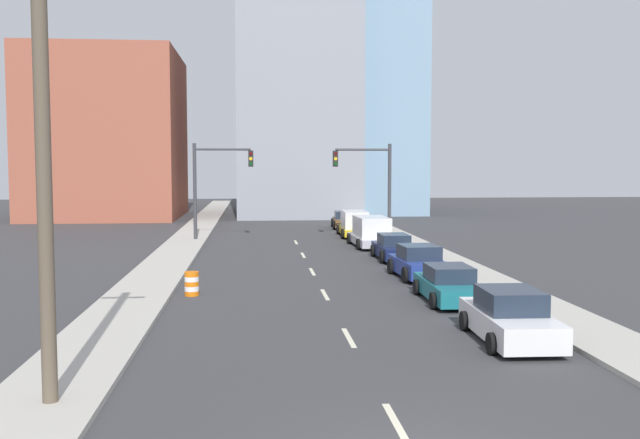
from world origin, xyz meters
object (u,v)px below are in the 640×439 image
sedan_navy (394,248)px  traffic_barrel (192,284)px  sedan_teal (449,285)px  traffic_signal_right (374,178)px  box_truck_yellow (354,224)px  sedan_white (510,318)px  traffic_signal_left (211,178)px  sedan_blue (419,263)px  sedan_brown (345,220)px  box_truck_silver (371,232)px  utility_pole_left_near (43,144)px

sedan_navy → traffic_barrel: bearing=-135.6°
sedan_teal → traffic_signal_right: bearing=88.6°
sedan_teal → box_truck_yellow: 24.85m
traffic_signal_right → sedan_white: (-0.89, -28.82, -3.55)m
traffic_signal_left → box_truck_yellow: size_ratio=1.20×
traffic_signal_right → box_truck_yellow: bearing=116.0°
traffic_signal_left → traffic_signal_right: bearing=0.0°
sedan_teal → traffic_barrel: bearing=168.8°
traffic_barrel → box_truck_yellow: size_ratio=0.17×
traffic_signal_left → traffic_barrel: 20.90m
sedan_white → sedan_blue: sedan_white is taller
traffic_signal_left → sedan_blue: size_ratio=1.51×
traffic_signal_left → sedan_blue: bearing=-58.8°
traffic_signal_right → sedan_brown: traffic_signal_right is taller
sedan_teal → box_truck_silver: bearing=90.8°
traffic_signal_right → utility_pole_left_near: (-12.58, -33.51, 1.31)m
traffic_signal_right → sedan_teal: 22.98m
traffic_signal_right → traffic_barrel: size_ratio=6.97×
sedan_blue → sedan_brown: size_ratio=0.95×
traffic_barrel → sedan_brown: sedan_brown is taller
box_truck_silver → box_truck_yellow: size_ratio=1.04×
traffic_signal_right → box_truck_silver: bearing=-101.7°
traffic_barrel → sedan_white: size_ratio=0.20×
utility_pole_left_near → traffic_signal_left: bearing=87.6°
sedan_white → box_truck_silver: bearing=92.0°
traffic_signal_right → sedan_blue: traffic_signal_right is taller
box_truck_silver → sedan_brown: bearing=88.0°
sedan_navy → box_truck_silver: size_ratio=0.80×
sedan_blue → box_truck_yellow: bearing=88.1°
traffic_barrel → sedan_white: bearing=-40.0°
traffic_barrel → sedan_navy: sedan_navy is taller
box_truck_yellow → traffic_signal_right: bearing=-62.7°
traffic_signal_left → traffic_barrel: (0.41, -20.55, -3.77)m
traffic_signal_right → utility_pole_left_near: bearing=-110.6°
sedan_navy → sedan_white: bearing=-90.7°
sedan_teal → sedan_brown: (0.13, 31.83, 0.02)m
box_truck_silver → sedan_brown: size_ratio=1.24×
traffic_signal_right → utility_pole_left_near: 35.82m
box_truck_yellow → sedan_brown: box_truck_yellow is taller
box_truck_silver → traffic_barrel: bearing=-123.1°
sedan_white → sedan_teal: 6.15m
sedan_white → sedan_navy: 18.14m
sedan_navy → box_truck_silver: 6.23m
sedan_white → box_truck_silver: 24.36m
box_truck_silver → box_truck_yellow: box_truck_silver is taller
sedan_teal → sedan_brown: bearing=90.8°
sedan_navy → traffic_signal_right: bearing=86.0°
traffic_signal_left → box_truck_yellow: (10.09, 2.17, -3.35)m
traffic_signal_right → traffic_signal_left: bearing=180.0°
traffic_signal_right → sedan_navy: size_ratio=1.45×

